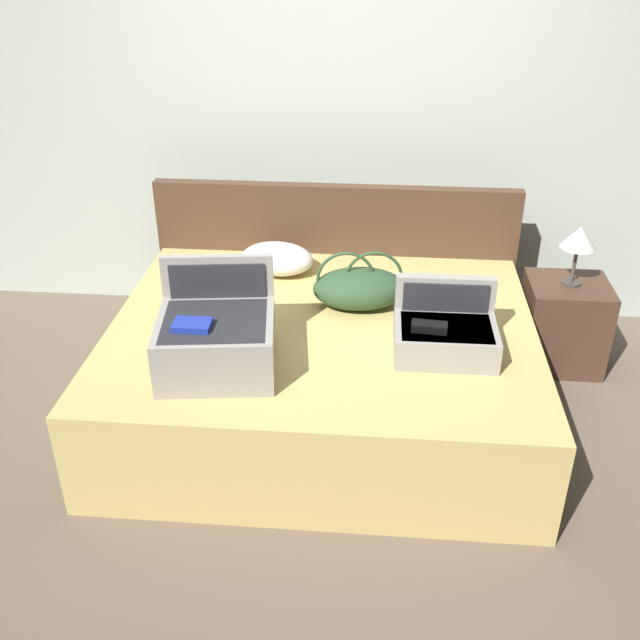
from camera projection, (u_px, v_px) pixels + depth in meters
name	position (u px, v px, depth m)	size (l,w,h in m)	color
ground_plane	(315.00, 461.00, 3.47)	(12.00, 12.00, 0.00)	#6B5B4C
back_wall	(341.00, 105.00, 4.27)	(8.00, 0.10, 2.60)	#B7C1B2
bed	(322.00, 370.00, 3.69)	(2.08, 1.70, 0.52)	tan
headboard	(335.00, 260.00, 4.37)	(2.12, 0.08, 0.93)	#4C3323
hard_case_large	(217.00, 338.00, 3.17)	(0.56, 0.54, 0.44)	gray
hard_case_medium	(445.00, 333.00, 3.31)	(0.46, 0.37, 0.31)	gray
duffel_bag	(359.00, 288.00, 3.68)	(0.51, 0.35, 0.31)	#2D4C2D
pillow_near_headboard	(277.00, 259.00, 4.05)	(0.41, 0.30, 0.16)	white
pillow_center_head	(213.00, 296.00, 3.64)	(0.48, 0.29, 0.19)	gold
nightstand	(563.00, 324.00, 4.12)	(0.44, 0.40, 0.51)	#4C3323
table_lamp	(579.00, 239.00, 3.86)	(0.19, 0.19, 0.34)	#3F3833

